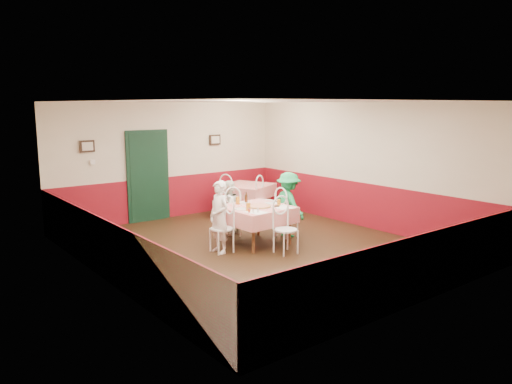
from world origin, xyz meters
TOP-DOWN VIEW (x-y plane):
  - floor at (0.00, 0.00)m, footprint 7.00×7.00m
  - ceiling at (0.00, 0.00)m, footprint 7.00×7.00m
  - back_wall at (0.00, 3.50)m, footprint 6.00×0.10m
  - front_wall at (0.00, -3.50)m, footprint 6.00×0.10m
  - left_wall at (-3.00, 0.00)m, footprint 0.10×7.00m
  - right_wall at (3.00, 0.00)m, footprint 0.10×7.00m
  - wainscot_back at (0.00, 3.48)m, footprint 6.00×0.03m
  - wainscot_front at (0.00, -3.48)m, footprint 6.00×0.03m
  - wainscot_left at (-2.98, 0.00)m, footprint 0.03×7.00m
  - wainscot_right at (2.98, 0.00)m, footprint 0.03×7.00m
  - door at (-0.60, 3.45)m, footprint 0.96×0.06m
  - picture_left at (-2.00, 3.45)m, footprint 0.32×0.03m
  - picture_right at (1.30, 3.45)m, footprint 0.32×0.03m
  - thermostat at (-1.90, 3.45)m, footprint 0.10×0.03m
  - main_table at (0.17, 0.28)m, footprint 1.28×1.28m
  - second_table at (1.66, 2.58)m, footprint 1.47×1.47m
  - chair_left at (-0.68, 0.24)m, footprint 0.45×0.45m
  - chair_right at (1.02, 0.33)m, footprint 0.44×0.44m
  - chair_far at (0.13, 1.13)m, footprint 0.50×0.50m
  - chair_near at (0.21, -0.57)m, footprint 0.45×0.45m
  - chair_second_a at (0.91, 2.58)m, footprint 0.55×0.55m
  - chair_second_b at (1.66, 1.83)m, footprint 0.55×0.55m
  - pizza at (0.18, 0.21)m, footprint 0.48×0.48m
  - plate_left at (-0.22, 0.25)m, footprint 0.26×0.26m
  - plate_right at (0.60, 0.31)m, footprint 0.26×0.26m
  - plate_far at (0.17, 0.70)m, footprint 0.26×0.26m
  - glass_a at (-0.21, 0.04)m, footprint 0.09×0.09m
  - glass_b at (0.58, 0.08)m, footprint 0.07×0.07m
  - glass_c at (0.02, 0.70)m, footprint 0.08×0.08m
  - beer_bottle at (0.23, 0.69)m, footprint 0.06×0.06m
  - shaker_a at (-0.24, -0.16)m, footprint 0.04×0.04m
  - shaker_b at (-0.15, -0.18)m, footprint 0.04×0.04m
  - shaker_c at (-0.28, -0.08)m, footprint 0.04×0.04m
  - menu_left at (-0.16, -0.13)m, footprint 0.37×0.45m
  - menu_right at (0.54, -0.10)m, footprint 0.36×0.44m
  - wallet at (0.46, 0.02)m, footprint 0.11×0.10m
  - diner_left at (-0.73, 0.24)m, footprint 0.33×0.50m
  - diner_far at (0.12, 1.18)m, footprint 0.67×0.59m
  - diner_right at (1.07, 0.33)m, footprint 0.56×0.91m

SIDE VIEW (x-z plane):
  - floor at x=0.00m, z-range 0.00..0.00m
  - main_table at x=0.17m, z-range -0.01..0.76m
  - second_table at x=1.66m, z-range -0.01..0.76m
  - chair_left at x=-0.68m, z-range 0.00..0.90m
  - chair_right at x=1.02m, z-range 0.00..0.90m
  - chair_far at x=0.13m, z-range 0.00..0.90m
  - chair_near at x=0.21m, z-range 0.00..0.90m
  - chair_second_a at x=0.91m, z-range 0.00..0.90m
  - chair_second_b at x=1.66m, z-range 0.00..0.90m
  - wainscot_back at x=0.00m, z-range 0.00..1.00m
  - wainscot_front at x=0.00m, z-range 0.00..1.00m
  - wainscot_left at x=-2.98m, z-range 0.00..1.00m
  - wainscot_right at x=2.98m, z-range 0.00..1.00m
  - diner_far at x=0.12m, z-range 0.00..1.17m
  - diner_left at x=-0.73m, z-range 0.00..1.36m
  - diner_right at x=1.07m, z-range 0.00..1.36m
  - menu_left at x=-0.16m, z-range 0.76..0.76m
  - menu_right at x=0.54m, z-range 0.76..0.76m
  - plate_left at x=-0.22m, z-range 0.76..0.77m
  - plate_right at x=0.60m, z-range 0.76..0.77m
  - plate_far at x=0.17m, z-range 0.76..0.77m
  - wallet at x=0.46m, z-range 0.76..0.78m
  - pizza at x=0.18m, z-range 0.76..0.79m
  - shaker_a at x=-0.24m, z-range 0.76..0.85m
  - shaker_b at x=-0.15m, z-range 0.76..0.85m
  - shaker_c at x=-0.28m, z-range 0.76..0.85m
  - glass_b at x=0.58m, z-range 0.76..0.89m
  - glass_c at x=0.02m, z-range 0.76..0.91m
  - glass_a at x=-0.21m, z-range 0.76..0.91m
  - beer_bottle at x=0.23m, z-range 0.76..0.97m
  - door at x=-0.60m, z-range 0.00..2.10m
  - back_wall at x=0.00m, z-range 0.00..2.80m
  - front_wall at x=0.00m, z-range 0.00..2.80m
  - left_wall at x=-3.00m, z-range 0.00..2.80m
  - right_wall at x=3.00m, z-range 0.00..2.80m
  - thermostat at x=-1.90m, z-range 1.45..1.55m
  - picture_left at x=-2.00m, z-range 1.72..1.98m
  - picture_right at x=1.30m, z-range 1.72..1.98m
  - ceiling at x=0.00m, z-range 2.80..2.80m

